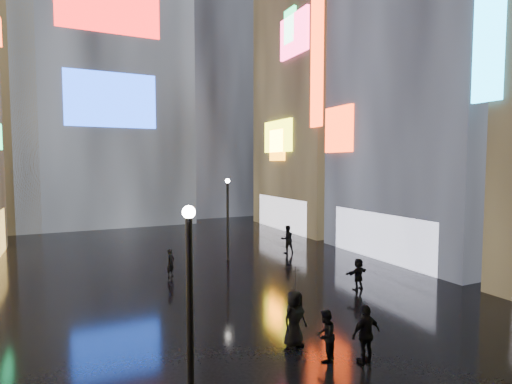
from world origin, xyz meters
TOP-DOWN VIEW (x-y plane):
  - ground at (0.00, 20.00)m, footprint 140.00×140.00m
  - building_right_mid at (15.98, 17.01)m, footprint 10.28×13.70m
  - building_right_far at (15.98, 30.00)m, footprint 10.28×12.00m
  - tower_main at (-3.00, 43.97)m, footprint 16.00×14.20m
  - tower_flank_right at (9.00, 46.00)m, footprint 12.00×12.00m
  - lamp_near at (-4.36, 6.26)m, footprint 0.30×0.30m
  - lamp_far at (2.31, 21.13)m, footprint 0.30×0.30m
  - pedestrian_1 at (0.32, 7.61)m, footprint 0.98×0.95m
  - pedestrian_3 at (1.37, 6.96)m, footprint 1.08×0.49m
  - pedestrian_4 at (-0.04, 8.88)m, footprint 1.04×0.81m
  - pedestrian_5 at (5.88, 12.78)m, footprint 1.48×0.70m
  - pedestrian_6 at (-1.89, 18.83)m, footprint 0.66×0.64m
  - pedestrian_7 at (6.70, 21.22)m, footprint 0.99×0.81m
  - umbrella_2 at (-0.04, 8.88)m, footprint 1.30×1.30m

SIDE VIEW (x-z plane):
  - ground at x=0.00m, z-range 0.00..0.00m
  - pedestrian_6 at x=-1.89m, z-range 0.00..1.52m
  - pedestrian_5 at x=5.88m, z-range 0.00..1.53m
  - pedestrian_1 at x=0.32m, z-range 0.00..1.59m
  - pedestrian_3 at x=1.37m, z-range 0.00..1.82m
  - pedestrian_4 at x=-0.04m, z-range 0.00..1.90m
  - pedestrian_7 at x=6.70m, z-range 0.00..1.91m
  - umbrella_2 at x=-0.04m, z-range 1.90..2.74m
  - lamp_near at x=-4.36m, z-range 0.34..5.54m
  - lamp_far at x=2.31m, z-range 0.34..5.54m
  - building_right_far at x=15.98m, z-range -0.02..27.98m
  - building_right_mid at x=15.98m, z-range -0.01..29.99m
  - tower_flank_right at x=9.00m, z-range 0.00..34.00m
  - tower_main at x=-3.00m, z-range 0.01..42.01m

